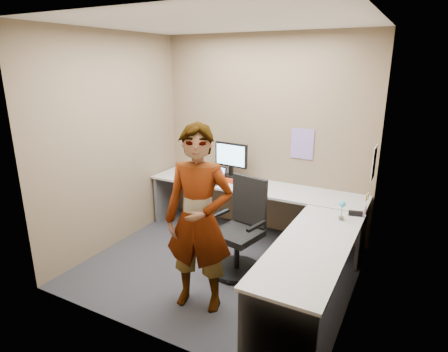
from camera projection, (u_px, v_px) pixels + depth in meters
The scene contains 21 objects.
ground at pixel (218, 267), 4.43m from camera, with size 3.00×3.00×0.00m, color #232328.
wall_back at pixel (264, 136), 5.13m from camera, with size 3.00×3.00×0.00m, color brown.
wall_right at pixel (363, 175), 3.36m from camera, with size 2.70×2.70×0.00m, color brown.
wall_left at pixel (114, 143), 4.72m from camera, with size 2.70×2.70×0.00m, color brown.
ceiling at pixel (217, 22), 3.65m from camera, with size 3.00×3.00×0.00m, color white.
desk at pixel (266, 216), 4.39m from camera, with size 2.98×2.58×0.73m.
paper_ream at pixel (230, 179), 5.23m from camera, with size 0.31×0.23×0.06m, color red.
monitor at pixel (231, 157), 5.16m from camera, with size 0.50×0.16×0.47m.
laptop at pixel (214, 178), 5.19m from camera, with size 0.35×0.31×0.22m.
trackball_mouse at pixel (243, 184), 5.03m from camera, with size 0.12×0.08×0.07m.
origami at pixel (249, 185), 4.97m from camera, with size 0.10×0.10×0.06m, color white.
stapler at pixel (356, 213), 4.04m from camera, with size 0.15×0.04×0.06m, color black.
flower at pixel (342, 207), 3.90m from camera, with size 0.07×0.07×0.22m.
calendar_purple at pixel (302, 144), 4.89m from camera, with size 0.30×0.01×0.40m, color #846BB7.
calendar_white at pixel (374, 163), 4.15m from camera, with size 0.01×0.28×0.38m, color white.
sticky_note_a at pixel (366, 198), 3.94m from camera, with size 0.01×0.07×0.07m, color #F2E059.
sticky_note_b at pixel (366, 208), 4.02m from camera, with size 0.01×0.07×0.07m, color pink.
sticky_note_c at pixel (364, 213), 3.93m from camera, with size 0.01×0.07×0.07m, color pink.
sticky_note_d at pixel (368, 196), 4.08m from camera, with size 0.01×0.07×0.07m, color #F2E059.
office_chair at pixel (241, 235), 4.24m from camera, with size 0.60×0.58×1.08m.
person at pixel (199, 220), 3.50m from camera, with size 0.66×0.43×1.81m, color #999399.
Camera 1 is at (1.92, -3.43, 2.32)m, focal length 30.00 mm.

